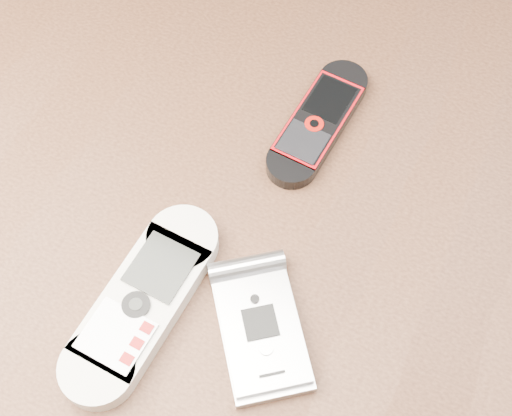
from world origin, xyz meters
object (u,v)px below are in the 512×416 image
object	(u,v)px
nokia_white	(142,302)
motorola_razr	(261,330)
table	(251,263)
nokia_black_red	(318,122)

from	to	relation	value
nokia_white	motorola_razr	size ratio (longest dim) A/B	1.51
table	nokia_white	distance (m)	0.17
nokia_black_red	motorola_razr	distance (m)	0.20
nokia_black_red	nokia_white	bearing A→B (deg)	-100.49
nokia_black_red	motorola_razr	size ratio (longest dim) A/B	1.24
table	nokia_black_red	world-z (taller)	nokia_black_red
nokia_white	motorola_razr	xyz separation A→B (m)	(0.09, 0.02, -0.00)
nokia_black_red	table	bearing A→B (deg)	-95.22
nokia_white	nokia_black_red	bearing A→B (deg)	78.57
table	motorola_razr	size ratio (longest dim) A/B	10.08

